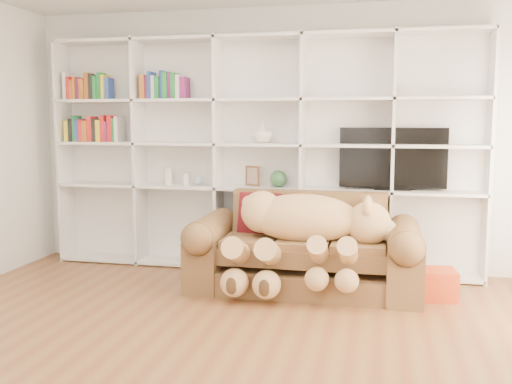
% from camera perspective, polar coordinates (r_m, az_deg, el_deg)
% --- Properties ---
extents(floor, '(5.00, 5.00, 0.00)m').
position_cam_1_polar(floor, '(3.92, -6.96, -16.10)').
color(floor, brown).
rests_on(floor, ground).
extents(wall_back, '(5.00, 0.02, 2.70)m').
position_cam_1_polar(wall_back, '(6.02, 0.79, 5.33)').
color(wall_back, white).
rests_on(wall_back, floor).
extents(bookshelf, '(4.43, 0.35, 2.40)m').
position_cam_1_polar(bookshelf, '(5.94, -1.76, 4.88)').
color(bookshelf, white).
rests_on(bookshelf, floor).
extents(sofa, '(2.07, 0.89, 0.87)m').
position_cam_1_polar(sofa, '(5.28, 4.89, -6.17)').
color(sofa, brown).
rests_on(sofa, floor).
extents(teddy_bear, '(1.47, 0.83, 0.85)m').
position_cam_1_polar(teddy_bear, '(5.05, 4.74, -3.67)').
color(teddy_bear, '#E0B870').
rests_on(teddy_bear, sofa).
extents(throw_pillow, '(0.43, 0.27, 0.43)m').
position_cam_1_polar(throw_pillow, '(5.43, 0.48, -2.31)').
color(throw_pillow, '#5A0F11').
rests_on(throw_pillow, sofa).
extents(gift_box, '(0.36, 0.34, 0.26)m').
position_cam_1_polar(gift_box, '(5.26, 17.59, -8.77)').
color(gift_box, '#CC421B').
rests_on(gift_box, floor).
extents(tv, '(1.03, 0.18, 0.61)m').
position_cam_1_polar(tv, '(5.76, 13.51, 3.21)').
color(tv, black).
rests_on(tv, bookshelf).
extents(picture_frame, '(0.16, 0.08, 0.20)m').
position_cam_1_polar(picture_frame, '(5.87, -0.36, 1.63)').
color(picture_frame, brown).
rests_on(picture_frame, bookshelf).
extents(green_vase, '(0.17, 0.17, 0.17)m').
position_cam_1_polar(green_vase, '(5.82, 2.25, 1.33)').
color(green_vase, '#2A532E').
rests_on(green_vase, bookshelf).
extents(figurine_tall, '(0.11, 0.11, 0.17)m').
position_cam_1_polar(figurine_tall, '(6.14, -8.77, 1.56)').
color(figurine_tall, silver).
rests_on(figurine_tall, bookshelf).
extents(figurine_short, '(0.09, 0.09, 0.13)m').
position_cam_1_polar(figurine_short, '(6.07, -7.02, 1.32)').
color(figurine_short, silver).
rests_on(figurine_short, bookshelf).
extents(snow_globe, '(0.10, 0.10, 0.10)m').
position_cam_1_polar(snow_globe, '(6.03, -5.73, 1.19)').
color(snow_globe, silver).
rests_on(snow_globe, bookshelf).
extents(shelf_vase, '(0.26, 0.26, 0.21)m').
position_cam_1_polar(shelf_vase, '(5.82, 0.65, 5.96)').
color(shelf_vase, silver).
rests_on(shelf_vase, bookshelf).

